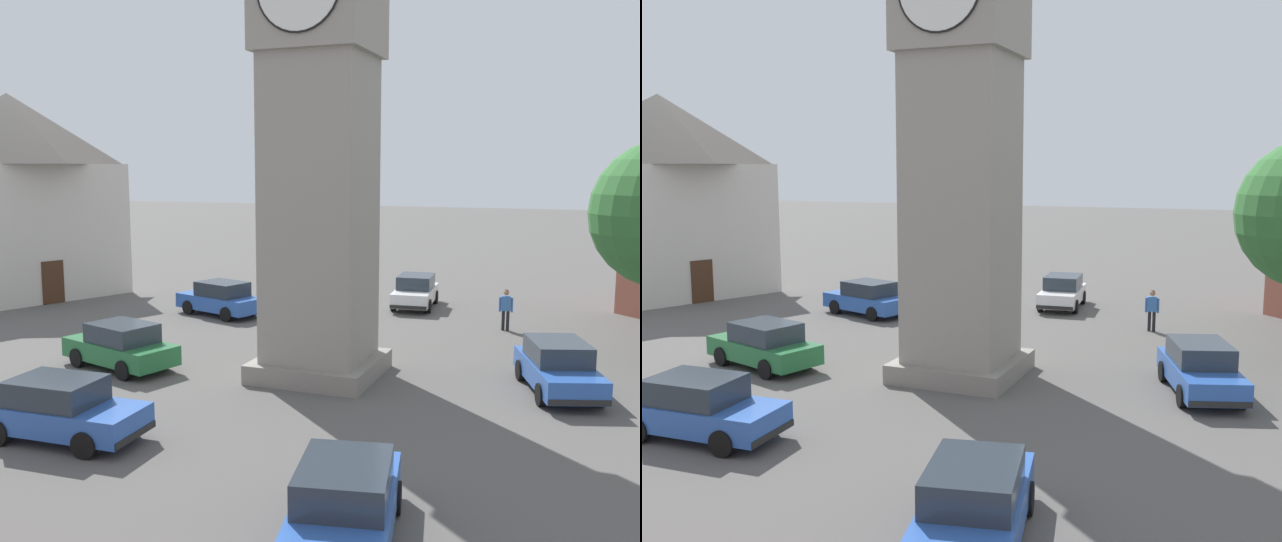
% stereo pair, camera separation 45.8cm
% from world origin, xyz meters
% --- Properties ---
extents(ground_plane, '(200.00, 200.00, 0.00)m').
position_xyz_m(ground_plane, '(0.00, 0.00, 0.00)').
color(ground_plane, '#565451').
extents(clock_tower, '(4.50, 4.50, 18.58)m').
position_xyz_m(clock_tower, '(0.00, 0.00, 10.81)').
color(clock_tower, gray).
rests_on(clock_tower, ground).
extents(car_blue_kerb, '(2.49, 4.38, 1.53)m').
position_xyz_m(car_blue_kerb, '(4.21, -9.56, 0.76)').
color(car_blue_kerb, '#2D5BB7').
rests_on(car_blue_kerb, ground).
extents(car_silver_kerb, '(4.44, 2.80, 1.53)m').
position_xyz_m(car_silver_kerb, '(-6.42, -1.64, 0.76)').
color(car_silver_kerb, '#236B38').
rests_on(car_silver_kerb, ground).
extents(car_red_corner, '(2.93, 4.45, 1.53)m').
position_xyz_m(car_red_corner, '(7.18, 0.90, 0.76)').
color(car_red_corner, '#2D5BB7').
rests_on(car_red_corner, ground).
extents(car_white_side, '(2.08, 4.26, 1.53)m').
position_xyz_m(car_white_side, '(0.08, 12.27, 0.76)').
color(car_white_side, white).
rests_on(car_white_side, ground).
extents(car_black_far, '(4.20, 1.95, 1.53)m').
position_xyz_m(car_black_far, '(-3.87, -7.43, 0.76)').
color(car_black_far, '#2D5BB7').
rests_on(car_black_far, ground).
extents(car_green_alley, '(4.45, 2.86, 1.53)m').
position_xyz_m(car_green_alley, '(-7.60, 7.22, 0.76)').
color(car_green_alley, '#2D5BB7').
rests_on(car_green_alley, ground).
extents(pedestrian, '(0.56, 0.24, 1.69)m').
position_xyz_m(pedestrian, '(4.71, 8.73, 1.01)').
color(pedestrian, black).
rests_on(pedestrian, ground).
extents(building_hall_far, '(11.21, 11.73, 10.33)m').
position_xyz_m(building_hall_far, '(-20.30, 8.24, 5.28)').
color(building_hall_far, beige).
rests_on(building_hall_far, ground).
extents(lamp_post, '(0.36, 0.36, 5.11)m').
position_xyz_m(lamp_post, '(-5.08, 9.52, 3.41)').
color(lamp_post, black).
rests_on(lamp_post, ground).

